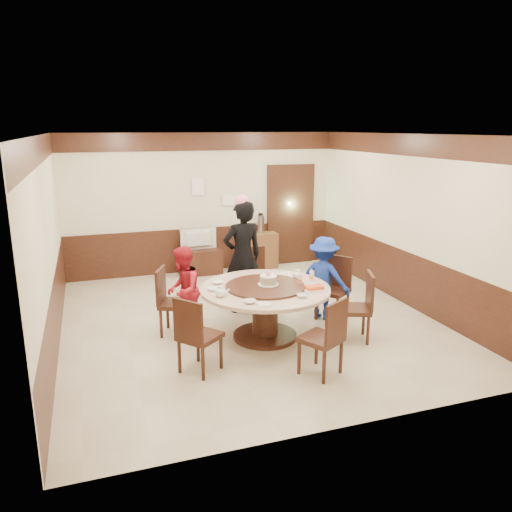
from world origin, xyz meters
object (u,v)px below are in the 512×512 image
object	(u,v)px
person_standing	(243,257)
television	(199,239)
birthday_cake	(268,280)
person_red	(183,290)
shrimp_platter	(314,288)
thermos	(261,224)
tv_stand	(200,262)
side_cabinet	(258,251)
banquet_table	(265,302)
person_blue	(324,278)

from	to	relation	value
person_standing	television	bearing A→B (deg)	-92.42
birthday_cake	person_red	bearing A→B (deg)	153.95
shrimp_platter	television	distance (m)	3.84
television	thermos	bearing A→B (deg)	178.10
person_standing	birthday_cake	size ratio (longest dim) A/B	6.26
person_standing	shrimp_platter	xyz separation A→B (m)	(0.56, -1.48, -0.12)
birthday_cake	tv_stand	distance (m)	3.48
shrimp_platter	thermos	bearing A→B (deg)	81.75
person_red	tv_stand	distance (m)	3.04
birthday_cake	side_cabinet	xyz separation A→B (m)	(1.02, 3.45, -0.47)
person_standing	side_cabinet	size ratio (longest dim) A/B	2.26
banquet_table	side_cabinet	xyz separation A→B (m)	(1.07, 3.46, -0.16)
shrimp_platter	side_cabinet	size ratio (longest dim) A/B	0.38
person_standing	side_cabinet	world-z (taller)	person_standing
birthday_cake	tv_stand	bearing A→B (deg)	93.74
birthday_cake	person_blue	bearing A→B (deg)	21.78
banquet_table	thermos	world-z (taller)	thermos
person_blue	television	size ratio (longest dim) A/B	1.76
person_blue	tv_stand	size ratio (longest dim) A/B	1.52
person_blue	shrimp_platter	distance (m)	0.94
birthday_cake	television	distance (m)	3.43
side_cabinet	birthday_cake	bearing A→B (deg)	-106.51
birthday_cake	side_cabinet	bearing A→B (deg)	73.49
person_standing	tv_stand	distance (m)	2.38
person_standing	person_blue	world-z (taller)	person_standing
tv_stand	person_standing	bearing A→B (deg)	-84.93
tv_stand	thermos	xyz separation A→B (m)	(1.31, 0.03, 0.69)
person_red	birthday_cake	world-z (taller)	person_red
birthday_cake	thermos	size ratio (longest dim) A/B	0.76
banquet_table	shrimp_platter	world-z (taller)	shrimp_platter
person_blue	shrimp_platter	xyz separation A→B (m)	(-0.52, -0.76, 0.13)
person_standing	shrimp_platter	world-z (taller)	person_standing
banquet_table	person_standing	world-z (taller)	person_standing
banquet_table	side_cabinet	size ratio (longest dim) A/B	2.26
birthday_cake	side_cabinet	world-z (taller)	birthday_cake
person_blue	birthday_cake	size ratio (longest dim) A/B	4.49
person_red	banquet_table	bearing A→B (deg)	81.95
person_red	tv_stand	size ratio (longest dim) A/B	1.51
thermos	tv_stand	bearing A→B (deg)	-178.69
television	thermos	size ratio (longest dim) A/B	1.94
side_cabinet	thermos	xyz separation A→B (m)	(0.07, 0.00, 0.56)
tv_stand	person_red	bearing A→B (deg)	-106.87
birthday_cake	thermos	distance (m)	3.62
birthday_cake	thermos	bearing A→B (deg)	72.47
person_blue	thermos	world-z (taller)	person_blue
shrimp_platter	person_blue	bearing A→B (deg)	55.60
tv_stand	side_cabinet	size ratio (longest dim) A/B	1.06
shrimp_platter	tv_stand	distance (m)	3.87
person_red	shrimp_platter	xyz separation A→B (m)	(1.64, -0.88, 0.14)
person_blue	tv_stand	distance (m)	3.29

